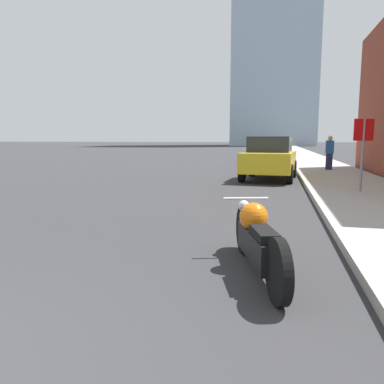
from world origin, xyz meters
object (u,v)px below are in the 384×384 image
object	(u,v)px
parked_car_yellow	(270,158)
stop_sign	(363,142)
parked_car_blue	(277,147)
motorcycle	(257,239)
parked_car_silver	(272,150)
parked_car_black	(276,144)
pedestrian	(329,152)
parked_car_green	(277,145)

from	to	relation	value
parked_car_yellow	stop_sign	world-z (taller)	stop_sign
parked_car_blue	stop_sign	distance (m)	25.65
parked_car_yellow	stop_sign	xyz separation A→B (m)	(2.59, -3.97, 0.66)
motorcycle	stop_sign	bearing A→B (deg)	53.32
parked_car_silver	parked_car_black	world-z (taller)	parked_car_silver
parked_car_black	stop_sign	xyz separation A→B (m)	(2.44, -48.88, 0.72)
parked_car_black	pedestrian	distance (m)	41.21
parked_car_black	motorcycle	bearing A→B (deg)	-91.69
parked_car_blue	pedestrian	xyz separation A→B (m)	(2.45, -17.79, 0.12)
parked_car_silver	pedestrian	world-z (taller)	pedestrian
parked_car_green	pedestrian	distance (m)	28.78
parked_car_blue	parked_car_green	xyz separation A→B (m)	(-0.07, 10.88, 0.01)
stop_sign	pedestrian	bearing A→B (deg)	88.98
parked_car_yellow	parked_car_blue	bearing A→B (deg)	94.63
parked_car_green	motorcycle	bearing A→B (deg)	-90.53
parked_car_yellow	stop_sign	size ratio (longest dim) A/B	2.03
parked_car_green	parked_car_blue	bearing A→B (deg)	-89.98
parked_car_green	parked_car_black	bearing A→B (deg)	89.95
parked_car_silver	parked_car_black	distance (m)	33.71
parked_car_yellow	stop_sign	bearing A→B (deg)	-51.52
stop_sign	parked_car_silver	bearing A→B (deg)	99.93
parked_car_blue	stop_sign	bearing A→B (deg)	-82.53
parked_car_blue	parked_car_yellow	bearing A→B (deg)	-88.44
parked_car_green	stop_sign	bearing A→B (deg)	-86.60
parked_car_black	pedestrian	world-z (taller)	pedestrian
parked_car_green	parked_car_black	world-z (taller)	parked_car_green
parked_car_yellow	parked_car_silver	world-z (taller)	parked_car_yellow
motorcycle	pedestrian	xyz separation A→B (m)	(2.66, 14.53, 0.56)
motorcycle	parked_car_blue	bearing A→B (deg)	73.34
parked_car_black	pedestrian	xyz separation A→B (m)	(2.58, -41.13, 0.16)
parked_car_silver	parked_car_black	xyz separation A→B (m)	(0.22, 33.71, -0.02)
parked_car_silver	stop_sign	world-z (taller)	stop_sign
parked_car_blue	pedestrian	size ratio (longest dim) A/B	2.62
motorcycle	stop_sign	distance (m)	7.33
motorcycle	stop_sign	xyz separation A→B (m)	(2.53, 6.79, 1.11)
parked_car_green	parked_car_black	size ratio (longest dim) A/B	0.90
parked_car_green	stop_sign	xyz separation A→B (m)	(2.38, -36.41, 0.66)
parked_car_silver	parked_car_green	bearing A→B (deg)	83.96
stop_sign	pedestrian	size ratio (longest dim) A/B	1.24
motorcycle	parked_car_silver	size ratio (longest dim) A/B	0.51
parked_car_blue	stop_sign	size ratio (longest dim) A/B	2.10
parked_car_blue	parked_car_green	size ratio (longest dim) A/B	1.07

